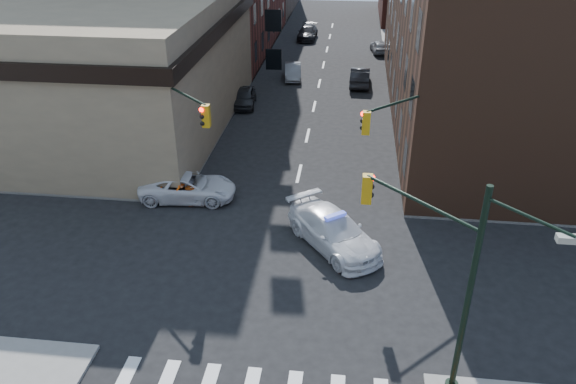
% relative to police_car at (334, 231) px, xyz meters
% --- Properties ---
extents(ground, '(140.00, 140.00, 0.00)m').
position_rel_police_car_xyz_m(ground, '(-2.42, -2.43, -0.84)').
color(ground, black).
rests_on(ground, ground).
extents(sidewalk_nw, '(34.00, 54.50, 0.15)m').
position_rel_police_car_xyz_m(sidewalk_nw, '(-25.42, 30.32, -0.76)').
color(sidewalk_nw, gray).
rests_on(sidewalk_nw, ground).
extents(sidewalk_ne, '(34.00, 54.50, 0.15)m').
position_rel_police_car_xyz_m(sidewalk_ne, '(20.58, 30.32, -0.76)').
color(sidewalk_ne, gray).
rests_on(sidewalk_ne, ground).
extents(bank_building, '(22.00, 22.00, 9.00)m').
position_rel_police_car_xyz_m(bank_building, '(-19.42, 14.07, 3.66)').
color(bank_building, '#8F7B5E').
rests_on(bank_building, ground).
extents(commercial_row_ne, '(14.00, 34.00, 14.00)m').
position_rel_police_car_xyz_m(commercial_row_ne, '(10.58, 20.07, 6.16)').
color(commercial_row_ne, '#4C2E1E').
rests_on(commercial_row_ne, ground).
extents(signal_pole_se, '(5.40, 5.27, 8.00)m').
position_rel_police_car_xyz_m(signal_pole_se, '(3.62, -7.95, 3.78)').
color(signal_pole_se, black).
rests_on(signal_pole_se, sidewalk_se).
extents(signal_pole_nw, '(3.58, 3.67, 8.00)m').
position_rel_police_car_xyz_m(signal_pole_nw, '(-8.27, 2.91, 3.50)').
color(signal_pole_nw, black).
rests_on(signal_pole_nw, sidewalk_nw).
extents(signal_pole_ne, '(3.67, 3.58, 8.00)m').
position_rel_police_car_xyz_m(signal_pole_ne, '(3.42, 2.92, 3.50)').
color(signal_pole_ne, black).
rests_on(signal_pole_ne, sidewalk_ne).
extents(tree_ne_near, '(3.00, 3.00, 4.85)m').
position_rel_police_car_xyz_m(tree_ne_near, '(5.08, 23.57, 2.65)').
color(tree_ne_near, black).
rests_on(tree_ne_near, sidewalk_ne).
extents(tree_ne_far, '(3.00, 3.00, 4.85)m').
position_rel_police_car_xyz_m(tree_ne_far, '(5.08, 31.57, 2.65)').
color(tree_ne_far, black).
rests_on(tree_ne_far, sidewalk_ne).
extents(police_car, '(5.38, 6.01, 1.68)m').
position_rel_police_car_xyz_m(police_car, '(0.00, 0.00, 0.00)').
color(police_car, white).
rests_on(police_car, ground).
extents(pickup, '(5.45, 2.86, 1.46)m').
position_rel_police_car_xyz_m(pickup, '(-8.22, 3.75, -0.11)').
color(pickup, white).
rests_on(pickup, ground).
extents(parked_car_wnear, '(2.01, 4.22, 1.39)m').
position_rel_police_car_xyz_m(parked_car_wnear, '(-7.92, 19.14, -0.14)').
color(parked_car_wnear, black).
rests_on(parked_car_wnear, ground).
extents(parked_car_wfar, '(1.90, 4.21, 1.34)m').
position_rel_police_car_xyz_m(parked_car_wfar, '(-4.92, 26.74, -0.17)').
color(parked_car_wfar, gray).
rests_on(parked_car_wfar, ground).
extents(parked_car_wdeep, '(2.17, 5.08, 1.46)m').
position_rel_police_car_xyz_m(parked_car_wdeep, '(-4.92, 42.06, -0.11)').
color(parked_car_wdeep, black).
rests_on(parked_car_wdeep, ground).
extents(parked_car_enear, '(1.78, 4.76, 1.56)m').
position_rel_police_car_xyz_m(parked_car_enear, '(1.13, 25.57, -0.06)').
color(parked_car_enear, black).
rests_on(parked_car_enear, ground).
extents(parked_car_efar, '(2.02, 3.95, 1.29)m').
position_rel_police_car_xyz_m(parked_car_efar, '(3.08, 36.92, -0.19)').
color(parked_car_efar, '#97999F').
rests_on(parked_car_efar, ground).
extents(pedestrian_a, '(0.69, 0.47, 1.83)m').
position_rel_police_car_xyz_m(pedestrian_a, '(-10.98, 6.96, 0.23)').
color(pedestrian_a, black).
rests_on(pedestrian_a, sidewalk_nw).
extents(pedestrian_b, '(1.12, 0.96, 2.00)m').
position_rel_police_car_xyz_m(pedestrian_b, '(-15.14, 4.50, 0.31)').
color(pedestrian_b, black).
rests_on(pedestrian_b, sidewalk_nw).
extents(pedestrian_c, '(1.25, 1.02, 1.99)m').
position_rel_police_car_xyz_m(pedestrian_c, '(-13.23, 7.24, 0.31)').
color(pedestrian_c, '#1F242E').
rests_on(pedestrian_c, sidewalk_nw).
extents(barrel_road, '(0.62, 0.62, 1.00)m').
position_rel_police_car_xyz_m(barrel_road, '(-0.01, -0.04, -0.34)').
color(barrel_road, '#C74D09').
rests_on(barrel_road, ground).
extents(barrel_bank, '(0.70, 0.70, 1.00)m').
position_rel_police_car_xyz_m(barrel_bank, '(-7.92, 3.17, -0.34)').
color(barrel_bank, red).
rests_on(barrel_bank, ground).
extents(barricade_nw_a, '(1.41, 0.93, 0.97)m').
position_rel_police_car_xyz_m(barricade_nw_a, '(-8.92, 3.27, -0.20)').
color(barricade_nw_a, orange).
rests_on(barricade_nw_a, sidewalk_nw).
extents(barricade_nw_b, '(1.17, 0.79, 0.81)m').
position_rel_police_car_xyz_m(barricade_nw_b, '(-11.00, 5.52, -0.29)').
color(barricade_nw_b, '#ED440B').
rests_on(barricade_nw_b, sidewalk_nw).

